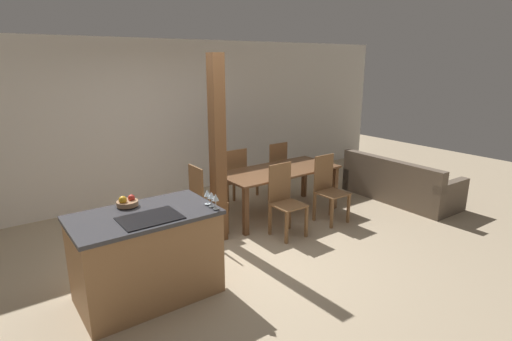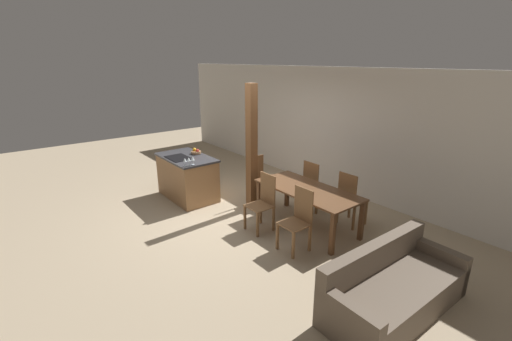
# 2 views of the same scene
# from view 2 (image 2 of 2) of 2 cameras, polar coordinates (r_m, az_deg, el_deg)

# --- Properties ---
(ground_plane) EXTENTS (16.00, 16.00, 0.00)m
(ground_plane) POSITION_cam_2_polar(r_m,az_deg,el_deg) (6.82, -4.48, -6.69)
(ground_plane) COLOR tan
(wall_back) EXTENTS (11.20, 0.08, 2.70)m
(wall_back) POSITION_cam_2_polar(r_m,az_deg,el_deg) (8.09, 10.99, 7.07)
(wall_back) COLOR silver
(wall_back) RESTS_ON ground_plane
(kitchen_island) EXTENTS (1.39, 0.82, 0.92)m
(kitchen_island) POSITION_cam_2_polar(r_m,az_deg,el_deg) (7.43, -11.37, -1.08)
(kitchen_island) COLOR #9E7047
(kitchen_island) RESTS_ON ground_plane
(fruit_bowl) EXTENTS (0.22, 0.22, 0.11)m
(fruit_bowl) POSITION_cam_2_polar(r_m,az_deg,el_deg) (7.45, -9.98, 3.11)
(fruit_bowl) COLOR #99704C
(fruit_bowl) RESTS_ON kitchen_island
(wine_glass_near) EXTENTS (0.07, 0.07, 0.16)m
(wine_glass_near) POSITION_cam_2_polar(r_m,az_deg,el_deg) (6.58, -11.78, 1.68)
(wine_glass_near) COLOR silver
(wine_glass_near) RESTS_ON kitchen_island
(wine_glass_middle) EXTENTS (0.07, 0.07, 0.16)m
(wine_glass_middle) POSITION_cam_2_polar(r_m,az_deg,el_deg) (6.61, -11.14, 1.81)
(wine_glass_middle) COLOR silver
(wine_glass_middle) RESTS_ON kitchen_island
(wine_glass_far) EXTENTS (0.07, 0.07, 0.16)m
(wine_glass_far) POSITION_cam_2_polar(r_m,az_deg,el_deg) (6.65, -10.51, 1.94)
(wine_glass_far) COLOR silver
(wine_glass_far) RESTS_ON kitchen_island
(dining_table) EXTENTS (1.89, 0.85, 0.73)m
(dining_table) POSITION_cam_2_polar(r_m,az_deg,el_deg) (6.00, 8.54, -3.85)
(dining_table) COLOR brown
(dining_table) RESTS_ON ground_plane
(dining_chair_near_left) EXTENTS (0.40, 0.40, 1.00)m
(dining_chair_near_left) POSITION_cam_2_polar(r_m,az_deg,el_deg) (5.92, 1.15, -5.19)
(dining_chair_near_left) COLOR brown
(dining_chair_near_left) RESTS_ON ground_plane
(dining_chair_near_right) EXTENTS (0.40, 0.40, 1.00)m
(dining_chair_near_right) POSITION_cam_2_polar(r_m,az_deg,el_deg) (5.35, 7.00, -8.00)
(dining_chair_near_right) COLOR brown
(dining_chair_near_right) RESTS_ON ground_plane
(dining_chair_far_left) EXTENTS (0.40, 0.40, 1.00)m
(dining_chair_far_left) POSITION_cam_2_polar(r_m,az_deg,el_deg) (6.76, 9.65, -2.42)
(dining_chair_far_left) COLOR brown
(dining_chair_far_left) RESTS_ON ground_plane
(dining_chair_far_right) EXTENTS (0.40, 0.40, 1.00)m
(dining_chair_far_right) POSITION_cam_2_polar(r_m,az_deg,el_deg) (6.27, 15.42, -4.52)
(dining_chair_far_right) COLOR brown
(dining_chair_far_right) RESTS_ON ground_plane
(dining_chair_head_end) EXTENTS (0.40, 0.40, 1.00)m
(dining_chair_head_end) POSITION_cam_2_polar(r_m,az_deg,el_deg) (6.95, 0.55, -1.57)
(dining_chair_head_end) COLOR brown
(dining_chair_head_end) RESTS_ON ground_plane
(couch) EXTENTS (0.85, 1.96, 0.76)m
(couch) POSITION_cam_2_polar(r_m,az_deg,el_deg) (4.58, 21.87, -17.95)
(couch) COLOR brown
(couch) RESTS_ON ground_plane
(timber_post) EXTENTS (0.17, 0.17, 2.44)m
(timber_post) POSITION_cam_2_polar(r_m,az_deg,el_deg) (6.53, -0.74, 3.62)
(timber_post) COLOR brown
(timber_post) RESTS_ON ground_plane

